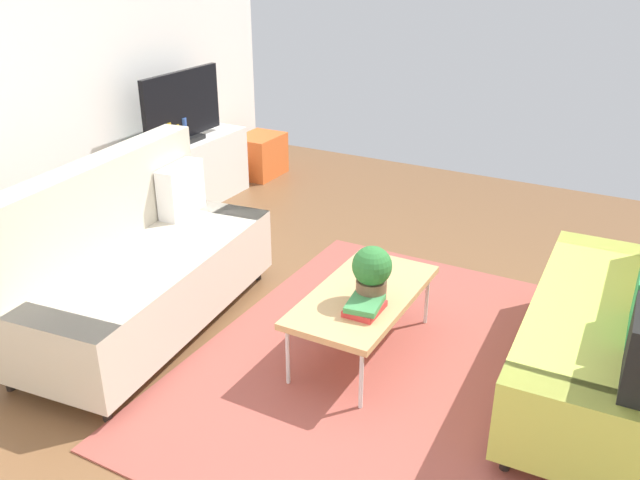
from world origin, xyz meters
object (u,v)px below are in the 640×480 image
tv_console (186,174)px  storage_trunk (260,155)px  bottle_2 (184,130)px  couch_beige (137,264)px  bottle_1 (177,135)px  coffee_table (363,297)px  vase_1 (148,143)px  bottle_0 (169,136)px  vase_0 (134,149)px  couch_green (627,328)px  table_book_0 (365,309)px  tv (182,108)px  potted_plant (372,272)px

tv_console → storage_trunk: bearing=-5.2°
bottle_2 → couch_beige: bearing=-149.7°
bottle_1 → coffee_table: bearing=-117.9°
vase_1 → bottle_0: bearing=-26.4°
vase_0 → bottle_2: 0.57m
vase_0 → vase_1: 0.17m
couch_green → table_book_0: (-0.48, 1.32, -0.01)m
bottle_1 → bottle_0: bearing=180.0°
coffee_table → tv: bearing=60.0°
couch_green → bottle_2: size_ratio=8.44×
vase_1 → bottle_1: (0.28, -0.09, 0.01)m
table_book_0 → vase_1: vase_1 is taller
couch_beige → couch_green: (0.68, -2.84, 0.01)m
bottle_0 → bottle_2: size_ratio=1.01×
table_book_0 → vase_1: size_ratio=1.49×
vase_0 → bottle_1: bearing=-11.3°
vase_0 → bottle_1: 0.46m
tv → bottle_1: bearing=-171.2°
vase_1 → bottle_2: bearing=-13.1°
couch_green → vase_1: (0.75, 3.99, 0.27)m
tv_console → vase_1: size_ratio=8.68×
vase_0 → bottle_0: bottle_0 is taller
couch_green → potted_plant: couch_green is taller
tv_console → potted_plant: bearing=-120.1°
tv_console → table_book_0: tv_console is taller
vase_0 → couch_beige: bearing=-137.5°
potted_plant → bottle_1: bearing=61.7°
tv_console → bottle_2: 0.44m
tv → bottle_1: size_ratio=5.25×
bottle_1 → bottle_2: size_ratio=0.83×
bottle_0 → table_book_0: bearing=-118.6°
storage_trunk → coffee_table: bearing=-136.4°
couch_beige → table_book_0: couch_beige is taller
couch_green → potted_plant: bearing=102.6°
bottle_2 → tv_console: bearing=60.6°
table_book_0 → vase_0: size_ratio=1.76×
storage_trunk → bottle_1: bottle_1 is taller
couch_beige → coffee_table: bearing=99.4°
couch_beige → vase_0: 1.72m
coffee_table → storage_trunk: bearing=43.6°
tv → vase_1: bearing=170.3°
couch_beige → tv: 2.19m
tv_console → storage_trunk: (1.10, -0.10, -0.10)m
coffee_table → tv_console: (1.44, 2.52, -0.07)m
tv → bottle_2: bearing=-138.5°
coffee_table → storage_trunk: (2.54, 2.42, -0.17)m
tv_console → bottle_0: (-0.23, -0.04, 0.44)m
tv → potted_plant: tv is taller
potted_plant → vase_0: bearing=70.7°
bottle_1 → bottle_2: bearing=0.0°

